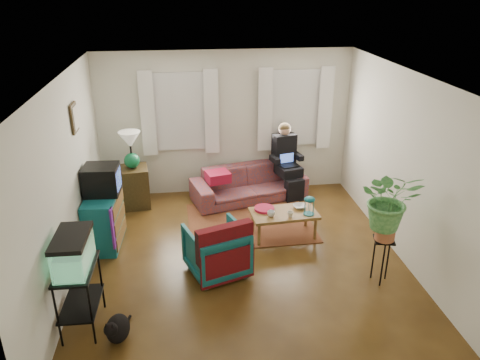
{
  "coord_description": "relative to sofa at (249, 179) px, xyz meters",
  "views": [
    {
      "loc": [
        -0.75,
        -5.56,
        3.71
      ],
      "look_at": [
        0.0,
        0.4,
        1.1
      ],
      "focal_mm": 35.0,
      "sensor_mm": 36.0,
      "label": 1
    }
  ],
  "objects": [
    {
      "name": "floor",
      "position": [
        -0.37,
        -2.05,
        -0.4
      ],
      "size": [
        4.5,
        5.0,
        0.01
      ],
      "primitive_type": "cube",
      "color": "#4F2B14",
      "rests_on": "ground"
    },
    {
      "name": "ceiling",
      "position": [
        -0.37,
        -2.05,
        2.2
      ],
      "size": [
        4.5,
        5.0,
        0.01
      ],
      "primitive_type": "cube",
      "color": "white",
      "rests_on": "wall_back"
    },
    {
      "name": "wall_back",
      "position": [
        -0.37,
        0.45,
        0.9
      ],
      "size": [
        4.5,
        0.01,
        2.6
      ],
      "primitive_type": "cube",
      "color": "silver",
      "rests_on": "floor"
    },
    {
      "name": "wall_front",
      "position": [
        -0.37,
        -4.55,
        0.9
      ],
      "size": [
        4.5,
        0.01,
        2.6
      ],
      "primitive_type": "cube",
      "color": "silver",
      "rests_on": "floor"
    },
    {
      "name": "wall_left",
      "position": [
        -2.62,
        -2.05,
        0.9
      ],
      "size": [
        0.01,
        5.0,
        2.6
      ],
      "primitive_type": "cube",
      "color": "silver",
      "rests_on": "floor"
    },
    {
      "name": "wall_right",
      "position": [
        1.88,
        -2.05,
        0.9
      ],
      "size": [
        0.01,
        5.0,
        2.6
      ],
      "primitive_type": "cube",
      "color": "silver",
      "rests_on": "floor"
    },
    {
      "name": "window_left",
      "position": [
        -1.17,
        0.43,
        1.15
      ],
      "size": [
        1.08,
        0.04,
        1.38
      ],
      "primitive_type": "cube",
      "color": "white",
      "rests_on": "wall_back"
    },
    {
      "name": "window_right",
      "position": [
        0.88,
        0.43,
        1.15
      ],
      "size": [
        1.08,
        0.04,
        1.38
      ],
      "primitive_type": "cube",
      "color": "white",
      "rests_on": "wall_back"
    },
    {
      "name": "curtains_left",
      "position": [
        -1.17,
        0.35,
        1.15
      ],
      "size": [
        1.36,
        0.06,
        1.5
      ],
      "primitive_type": "cube",
      "color": "white",
      "rests_on": "wall_back"
    },
    {
      "name": "curtains_right",
      "position": [
        0.88,
        0.35,
        1.15
      ],
      "size": [
        1.36,
        0.06,
        1.5
      ],
      "primitive_type": "cube",
      "color": "white",
      "rests_on": "wall_back"
    },
    {
      "name": "picture_frame",
      "position": [
        -2.58,
        -1.2,
        1.55
      ],
      "size": [
        0.04,
        0.32,
        0.4
      ],
      "primitive_type": "cube",
      "color": "#3D2616",
      "rests_on": "wall_left"
    },
    {
      "name": "area_rug",
      "position": [
        -0.11,
        -0.91,
        -0.39
      ],
      "size": [
        2.04,
        1.65,
        0.01
      ],
      "primitive_type": "cube",
      "rotation": [
        0.0,
        0.0,
        0.02
      ],
      "color": "brown",
      "rests_on": "floor"
    },
    {
      "name": "sofa",
      "position": [
        0.0,
        0.0,
        0.0
      ],
      "size": [
        2.16,
        1.27,
        0.79
      ],
      "primitive_type": "imported",
      "rotation": [
        0.0,
        0.0,
        0.25
      ],
      "color": "brown",
      "rests_on": "floor"
    },
    {
      "name": "seated_person",
      "position": [
        0.71,
        0.18,
        0.21
      ],
      "size": [
        0.64,
        0.73,
        1.21
      ],
      "primitive_type": null,
      "rotation": [
        0.0,
        0.0,
        0.25
      ],
      "color": "black",
      "rests_on": "sofa"
    },
    {
      "name": "side_table",
      "position": [
        -2.02,
        -0.02,
        -0.04
      ],
      "size": [
        0.55,
        0.55,
        0.72
      ],
      "primitive_type": "cube",
      "rotation": [
        0.0,
        0.0,
        0.13
      ],
      "color": "#432F19",
      "rests_on": "floor"
    },
    {
      "name": "table_lamp",
      "position": [
        -2.02,
        -0.02,
        0.63
      ],
      "size": [
        0.41,
        0.41,
        0.66
      ],
      "primitive_type": null,
      "rotation": [
        0.0,
        0.0,
        0.13
      ],
      "color": "white",
      "rests_on": "side_table"
    },
    {
      "name": "dresser",
      "position": [
        -2.36,
        -1.27,
        0.0
      ],
      "size": [
        0.5,
        0.91,
        0.8
      ],
      "primitive_type": "cube",
      "rotation": [
        0.0,
        0.0,
        -0.06
      ],
      "color": "#136D73",
      "rests_on": "floor"
    },
    {
      "name": "crt_tv",
      "position": [
        -2.34,
        -1.19,
        0.62
      ],
      "size": [
        0.51,
        0.47,
        0.43
      ],
      "primitive_type": "cube",
      "rotation": [
        0.0,
        0.0,
        -0.06
      ],
      "color": "black",
      "rests_on": "dresser"
    },
    {
      "name": "aquarium_stand",
      "position": [
        -2.37,
        -3.12,
        -0.0
      ],
      "size": [
        0.41,
        0.72,
        0.79
      ],
      "primitive_type": "cube",
      "rotation": [
        0.0,
        0.0,
        -0.02
      ],
      "color": "black",
      "rests_on": "floor"
    },
    {
      "name": "aquarium",
      "position": [
        -2.37,
        -3.12,
        0.6
      ],
      "size": [
        0.37,
        0.65,
        0.42
      ],
      "primitive_type": "cube",
      "rotation": [
        0.0,
        0.0,
        -0.02
      ],
      "color": "#7FD899",
      "rests_on": "aquarium_stand"
    },
    {
      "name": "black_cat",
      "position": [
        -1.95,
        -3.39,
        -0.22
      ],
      "size": [
        0.36,
        0.46,
        0.34
      ],
      "primitive_type": "ellipsoid",
      "rotation": [
        0.0,
        0.0,
        -0.28
      ],
      "color": "black",
      "rests_on": "floor"
    },
    {
      "name": "armchair",
      "position": [
        -0.76,
        -2.23,
        -0.02
      ],
      "size": [
        0.92,
        0.89,
        0.75
      ],
      "primitive_type": "imported",
      "rotation": [
        0.0,
        0.0,
        3.48
      ],
      "color": "#125270",
      "rests_on": "floor"
    },
    {
      "name": "serape_throw",
      "position": [
        -0.67,
        -2.5,
        0.14
      ],
      "size": [
        0.77,
        0.42,
        0.62
      ],
      "primitive_type": "cube",
      "rotation": [
        0.0,
        0.0,
        0.34
      ],
      "color": "#9E0A0A",
      "rests_on": "armchair"
    },
    {
      "name": "coffee_table",
      "position": [
        0.34,
        -1.4,
        -0.19
      ],
      "size": [
        1.05,
        0.62,
        0.42
      ],
      "primitive_type": "cube",
      "rotation": [
        0.0,
        0.0,
        0.07
      ],
      "color": "brown",
      "rests_on": "floor"
    },
    {
      "name": "cup_a",
      "position": [
        0.12,
        -1.51,
        0.07
      ],
      "size": [
        0.12,
        0.12,
        0.09
      ],
      "primitive_type": "imported",
      "rotation": [
        0.0,
        0.0,
        0.07
      ],
      "color": "white",
      "rests_on": "coffee_table"
    },
    {
      "name": "cup_b",
      "position": [
        0.4,
        -1.56,
        0.06
      ],
      "size": [
        0.1,
        0.1,
        0.09
      ],
      "primitive_type": "imported",
      "rotation": [
        0.0,
        0.0,
        0.07
      ],
      "color": "beige",
      "rests_on": "coffee_table"
    },
    {
      "name": "bowl",
      "position": [
        0.61,
        -1.29,
        0.05
      ],
      "size": [
        0.21,
        0.21,
        0.05
      ],
      "primitive_type": "imported",
      "rotation": [
        0.0,
        0.0,
        0.07
      ],
      "color": "white",
      "rests_on": "coffee_table"
    },
    {
      "name": "snack_tray",
      "position": [
        0.06,
        -1.28,
        0.04
      ],
      "size": [
        0.33,
        0.33,
        0.04
      ],
      "primitive_type": "cylinder",
      "rotation": [
        0.0,
        0.0,
        0.07
      ],
      "color": "#B21414",
      "rests_on": "coffee_table"
    },
    {
      "name": "birdcage",
      "position": [
        0.7,
        -1.51,
        0.17
      ],
      "size": [
        0.18,
        0.18,
        0.29
      ],
      "primitive_type": null,
      "rotation": [
        0.0,
        0.0,
        0.07
      ],
      "color": "#115B6B",
      "rests_on": "coffee_table"
    },
    {
      "name": "plant_stand",
      "position": [
        1.36,
        -2.71,
        -0.08
      ],
      "size": [
        0.33,
        0.33,
        0.64
      ],
      "primitive_type": "cube",
      "rotation": [
        0.0,
        0.0,
        -0.24
      ],
      "color": "black",
      "rests_on": "floor"
    },
    {
      "name": "potted_plant",
      "position": [
        1.36,
        -2.71,
        0.68
      ],
      "size": [
        0.85,
        0.78,
        0.81
      ],
      "primitive_type": "imported",
      "rotation": [
        0.0,
        0.0,
        -0.24
      ],
      "color": "#599947",
      "rests_on": "plant_stand"
    }
  ]
}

